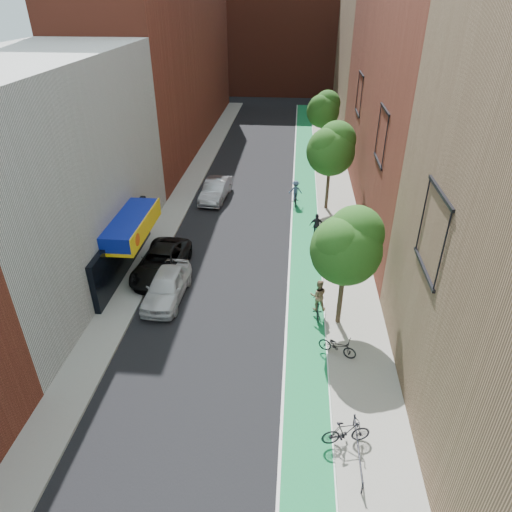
% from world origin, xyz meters
% --- Properties ---
extents(ground, '(160.00, 160.00, 0.00)m').
position_xyz_m(ground, '(0.00, 0.00, 0.00)').
color(ground, black).
rests_on(ground, ground).
extents(bike_lane, '(2.00, 68.00, 0.01)m').
position_xyz_m(bike_lane, '(4.00, 26.00, 0.01)').
color(bike_lane, '#147335').
rests_on(bike_lane, ground).
extents(sidewalk_left, '(2.00, 68.00, 0.15)m').
position_xyz_m(sidewalk_left, '(-6.00, 26.00, 0.07)').
color(sidewalk_left, gray).
rests_on(sidewalk_left, ground).
extents(sidewalk_right, '(3.00, 68.00, 0.15)m').
position_xyz_m(sidewalk_right, '(6.50, 26.00, 0.07)').
color(sidewalk_right, gray).
rests_on(sidewalk_right, ground).
extents(building_left_white, '(8.00, 20.00, 12.00)m').
position_xyz_m(building_left_white, '(-11.00, 14.00, 6.00)').
color(building_left_white, silver).
rests_on(building_left_white, ground).
extents(building_left_far_red, '(8.00, 36.00, 22.00)m').
position_xyz_m(building_left_far_red, '(-11.00, 42.00, 11.00)').
color(building_left_far_red, maroon).
rests_on(building_left_far_red, ground).
extents(building_right_mid_red, '(8.00, 28.00, 22.00)m').
position_xyz_m(building_right_mid_red, '(12.00, 26.00, 11.00)').
color(building_right_mid_red, maroon).
rests_on(building_right_mid_red, ground).
extents(building_right_far_tan, '(8.00, 20.00, 18.00)m').
position_xyz_m(building_right_far_tan, '(12.00, 50.00, 9.00)').
color(building_right_far_tan, '#8C6B4C').
rests_on(building_right_far_tan, ground).
extents(building_far_closure, '(30.00, 14.00, 20.00)m').
position_xyz_m(building_far_closure, '(0.00, 72.00, 10.00)').
color(building_far_closure, maroon).
rests_on(building_far_closure, ground).
extents(tree_near, '(3.40, 3.36, 6.42)m').
position_xyz_m(tree_near, '(5.65, 10.02, 4.66)').
color(tree_near, '#332619').
rests_on(tree_near, ground).
extents(tree_mid, '(3.55, 3.53, 6.74)m').
position_xyz_m(tree_mid, '(5.65, 24.02, 4.89)').
color(tree_mid, '#332619').
rests_on(tree_mid, ground).
extents(tree_far, '(3.30, 3.25, 6.21)m').
position_xyz_m(tree_far, '(5.65, 38.02, 4.50)').
color(tree_far, '#332619').
rests_on(tree_far, ground).
extents(parked_car_white, '(2.09, 4.81, 1.62)m').
position_xyz_m(parked_car_white, '(-3.62, 11.45, 0.81)').
color(parked_car_white, silver).
rests_on(parked_car_white, ground).
extents(parked_car_black, '(2.79, 5.60, 1.52)m').
position_xyz_m(parked_car_black, '(-4.60, 13.92, 0.76)').
color(parked_car_black, black).
rests_on(parked_car_black, ground).
extents(parked_car_silver, '(2.13, 5.01, 1.61)m').
position_xyz_m(parked_car_silver, '(-3.19, 25.21, 0.80)').
color(parked_car_silver, gray).
rests_on(parked_car_silver, ground).
extents(cyclist_lane_near, '(0.89, 1.68, 2.12)m').
position_xyz_m(cyclist_lane_near, '(4.57, 10.65, 0.92)').
color(cyclist_lane_near, black).
rests_on(cyclist_lane_near, ground).
extents(cyclist_lane_mid, '(0.96, 1.59, 1.97)m').
position_xyz_m(cyclist_lane_mid, '(4.70, 18.83, 0.75)').
color(cyclist_lane_mid, black).
rests_on(cyclist_lane_mid, ground).
extents(cyclist_lane_far, '(1.09, 1.86, 1.95)m').
position_xyz_m(cyclist_lane_far, '(3.20, 24.76, 0.84)').
color(cyclist_lane_far, black).
rests_on(cyclist_lane_far, ground).
extents(parked_bike_mid, '(1.93, 0.92, 1.12)m').
position_xyz_m(parked_bike_mid, '(5.40, 2.79, 0.71)').
color(parked_bike_mid, black).
rests_on(parked_bike_mid, sidewalk_right).
extents(parked_bike_far, '(1.92, 1.29, 0.96)m').
position_xyz_m(parked_bike_far, '(5.40, 7.60, 0.63)').
color(parked_bike_far, black).
rests_on(parked_bike_far, sidewalk_right).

